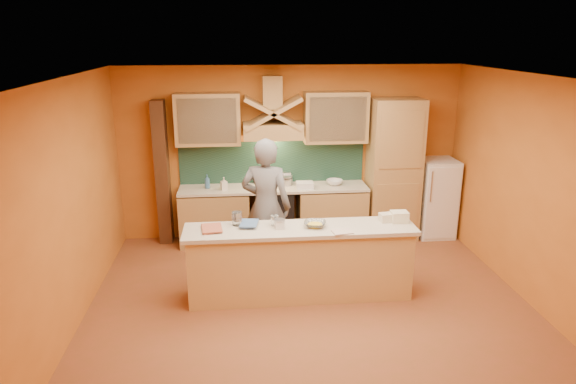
{
  "coord_description": "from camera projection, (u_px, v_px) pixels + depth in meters",
  "views": [
    {
      "loc": [
        -0.84,
        -5.64,
        3.24
      ],
      "look_at": [
        -0.2,
        0.9,
        1.23
      ],
      "focal_mm": 32.0,
      "sensor_mm": 36.0,
      "label": 1
    }
  ],
  "objects": [
    {
      "name": "kitchen_scale",
      "position": [
        280.0,
        225.0,
        6.36
      ],
      "size": [
        0.12,
        0.12,
        0.09
      ],
      "primitive_type": "cube",
      "rotation": [
        0.0,
        0.0,
        0.05
      ],
      "color": "silver",
      "rests_on": "island_top"
    },
    {
      "name": "jar_small",
      "position": [
        275.0,
        220.0,
        6.45
      ],
      "size": [
        0.13,
        0.13,
        0.13
      ],
      "primitive_type": "cylinder",
      "rotation": [
        0.0,
        0.0,
        0.24
      ],
      "color": "white",
      "rests_on": "island_top"
    },
    {
      "name": "counter_top",
      "position": [
        274.0,
        188.0,
        8.2
      ],
      "size": [
        3.0,
        0.62,
        0.04
      ],
      "primitive_type": "cube",
      "color": "beige",
      "rests_on": "base_cabinet_left"
    },
    {
      "name": "base_cabinet_left",
      "position": [
        215.0,
        218.0,
        8.25
      ],
      "size": [
        1.1,
        0.6,
        0.86
      ],
      "primitive_type": "cube",
      "color": "tan",
      "rests_on": "floor"
    },
    {
      "name": "jar_large",
      "position": [
        237.0,
        219.0,
        6.45
      ],
      "size": [
        0.16,
        0.16,
        0.17
      ],
      "primitive_type": "cylinder",
      "rotation": [
        0.0,
        0.0,
        -0.38
      ],
      "color": "white",
      "rests_on": "island_top"
    },
    {
      "name": "soap_bottle_a",
      "position": [
        224.0,
        184.0,
        8.0
      ],
      "size": [
        0.12,
        0.12,
        0.2
      ],
      "primitive_type": "imported",
      "rotation": [
        0.0,
        0.0,
        0.33
      ],
      "color": "silver",
      "rests_on": "counter_top"
    },
    {
      "name": "grocery_bag_b",
      "position": [
        387.0,
        217.0,
        6.59
      ],
      "size": [
        0.19,
        0.16,
        0.11
      ],
      "primitive_type": "cube",
      "rotation": [
        0.0,
        0.0,
        0.14
      ],
      "color": "beige",
      "rests_on": "island_top"
    },
    {
      "name": "ceiling",
      "position": [
        314.0,
        77.0,
        5.57
      ],
      "size": [
        5.5,
        5.0,
        0.01
      ],
      "primitive_type": "cube",
      "color": "white",
      "rests_on": "wall_back"
    },
    {
      "name": "pantry_column",
      "position": [
        393.0,
        170.0,
        8.3
      ],
      "size": [
        0.8,
        0.6,
        2.3
      ],
      "primitive_type": "cube",
      "color": "tan",
      "rests_on": "floor"
    },
    {
      "name": "stove",
      "position": [
        274.0,
        215.0,
        8.33
      ],
      "size": [
        0.6,
        0.58,
        0.9
      ],
      "primitive_type": "cube",
      "color": "black",
      "rests_on": "floor"
    },
    {
      "name": "pot_large",
      "position": [
        264.0,
        186.0,
        8.03
      ],
      "size": [
        0.31,
        0.31,
        0.17
      ],
      "primitive_type": "cylinder",
      "rotation": [
        0.0,
        0.0,
        0.42
      ],
      "color": "silver",
      "rests_on": "stove"
    },
    {
      "name": "upper_cabinet_right",
      "position": [
        336.0,
        117.0,
        8.08
      ],
      "size": [
        1.0,
        0.35,
        0.8
      ],
      "primitive_type": "cube",
      "color": "tan",
      "rests_on": "wall_back"
    },
    {
      "name": "soap_bottle_b",
      "position": [
        207.0,
        182.0,
        8.08
      ],
      "size": [
        0.1,
        0.1,
        0.22
      ],
      "primitive_type": "imported",
      "rotation": [
        0.0,
        0.0,
        0.16
      ],
      "color": "#356294",
      "rests_on": "counter_top"
    },
    {
      "name": "backsplash",
      "position": [
        272.0,
        162.0,
        8.36
      ],
      "size": [
        3.0,
        0.03,
        0.7
      ],
      "primitive_type": "cube",
      "color": "#19382D",
      "rests_on": "wall_back"
    },
    {
      "name": "wall_left",
      "position": [
        69.0,
        207.0,
        5.73
      ],
      "size": [
        0.02,
        5.0,
        2.8
      ],
      "primitive_type": "cube",
      "color": "#C06B25",
      "rests_on": "floor"
    },
    {
      "name": "pot_small",
      "position": [
        286.0,
        182.0,
        8.29
      ],
      "size": [
        0.27,
        0.27,
        0.14
      ],
      "primitive_type": "cylinder",
      "rotation": [
        0.0,
        0.0,
        -0.29
      ],
      "color": "#AFAFB6",
      "rests_on": "stove"
    },
    {
      "name": "range_hood",
      "position": [
        273.0,
        130.0,
        7.97
      ],
      "size": [
        0.92,
        0.5,
        0.24
      ],
      "primitive_type": "cube",
      "color": "tan",
      "rests_on": "wall_back"
    },
    {
      "name": "wall_right",
      "position": [
        536.0,
        193.0,
        6.24
      ],
      "size": [
        0.02,
        5.0,
        2.8
      ],
      "primitive_type": "cube",
      "color": "#C06B25",
      "rests_on": "floor"
    },
    {
      "name": "trim_column_left",
      "position": [
        162.0,
        173.0,
        8.1
      ],
      "size": [
        0.2,
        0.3,
        2.3
      ],
      "primitive_type": "cube",
      "color": "#472816",
      "rests_on": "floor"
    },
    {
      "name": "hood_chimney",
      "position": [
        272.0,
        92.0,
        7.9
      ],
      "size": [
        0.3,
        0.3,
        0.5
      ],
      "primitive_type": "cube",
      "color": "tan",
      "rests_on": "wall_back"
    },
    {
      "name": "person",
      "position": [
        266.0,
        207.0,
        7.11
      ],
      "size": [
        0.81,
        0.65,
        1.93
      ],
      "primitive_type": "imported",
      "rotation": [
        0.0,
        0.0,
        2.83
      ],
      "color": "slate",
      "rests_on": "floor"
    },
    {
      "name": "bowl_back",
      "position": [
        334.0,
        182.0,
        8.29
      ],
      "size": [
        0.28,
        0.28,
        0.08
      ],
      "primitive_type": "imported",
      "rotation": [
        0.0,
        0.0,
        -0.06
      ],
      "color": "silver",
      "rests_on": "counter_top"
    },
    {
      "name": "cloth",
      "position": [
        342.0,
        232.0,
        6.23
      ],
      "size": [
        0.26,
        0.22,
        0.02
      ],
      "primitive_type": "cube",
      "rotation": [
        0.0,
        0.0,
        0.18
      ],
      "color": "#CAACA6",
      "rests_on": "island_top"
    },
    {
      "name": "base_cabinet_right",
      "position": [
        331.0,
        214.0,
        8.42
      ],
      "size": [
        1.1,
        0.6,
        0.86
      ],
      "primitive_type": "cube",
      "color": "tan",
      "rests_on": "floor"
    },
    {
      "name": "island_body",
      "position": [
        300.0,
        264.0,
        6.54
      ],
      "size": [
        2.8,
        0.55,
        0.88
      ],
      "primitive_type": "cube",
      "color": "tan",
      "rests_on": "floor"
    },
    {
      "name": "mixing_bowl",
      "position": [
        315.0,
        224.0,
        6.41
      ],
      "size": [
        0.33,
        0.33,
        0.07
      ],
      "primitive_type": "imported",
      "rotation": [
        0.0,
        0.0,
        -0.24
      ],
      "color": "white",
      "rests_on": "island_top"
    },
    {
      "name": "island_top",
      "position": [
        300.0,
        229.0,
        6.4
      ],
      "size": [
        2.9,
        0.62,
        0.05
      ],
      "primitive_type": "cube",
      "color": "beige",
      "rests_on": "island_body"
    },
    {
      "name": "dish_rack",
      "position": [
        305.0,
        185.0,
        8.12
      ],
      "size": [
        0.27,
        0.21,
        0.09
      ],
      "primitive_type": "cube",
      "rotation": [
        0.0,
        0.0,
        -0.02
      ],
      "color": "white",
      "rests_on": "counter_top"
    },
    {
      "name": "wall_back",
      "position": [
        290.0,
        153.0,
        8.36
      ],
      "size": [
        5.5,
        0.02,
        2.8
      ],
      "primitive_type": "cube",
      "color": "#C06B25",
      "rests_on": "floor"
    },
    {
      "name": "upper_cabinet_left",
      "position": [
        208.0,
        119.0,
        7.9
      ],
      "size": [
        1.0,
        0.35,
        0.8
      ],
      "primitive_type": "cube",
      "color": "tan",
      "rests_on": "wall_back"
    },
    {
      "name": "floor",
      "position": [
        311.0,
        307.0,
        6.39
      ],
      "size": [
        5.5,
        5.0,
        0.01
      ],
      "primitive_type": "cube",
      "color": "brown",
      "rests_on": "ground"
    },
    {
      "name": "wall_front",
      "position": [
        363.0,
        309.0,
        3.6
      ],
      "size": [
        5.5,
        0.02,
        2.8
      ],
      "primitive_type": "cube",
      "color": "#C06B25",
      "rests_on": "floor"
    },
    {
      "name": "fridge",
      "position": [
        436.0,
        198.0,
        8.52
      ],
      "size": [
        0.58,
        0.6,
        1.3
      ],
      "primitive_type": "cube",
      "color": "white",
      "rests_on": "floor"
    },
    {
      "name": "book_upper",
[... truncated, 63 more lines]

